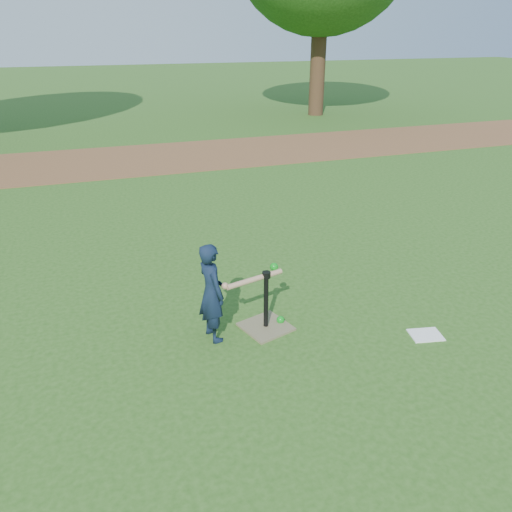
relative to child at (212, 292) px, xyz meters
name	(u,v)px	position (x,y,z in m)	size (l,w,h in m)	color
ground	(230,338)	(0.14, -0.07, -0.48)	(80.00, 80.00, 0.00)	#285116
dirt_strip	(137,159)	(0.14, 7.43, -0.48)	(24.00, 3.00, 0.01)	brown
child	(212,292)	(0.00, 0.00, 0.00)	(0.35, 0.23, 0.97)	#101D32
wiffle_ball_ground	(281,320)	(0.70, 0.02, -0.44)	(0.08, 0.08, 0.08)	#0D9218
clipboard	(426,335)	(1.94, -0.64, -0.48)	(0.30, 0.23, 0.01)	white
batting_tee	(266,318)	(0.53, -0.01, -0.37)	(0.54, 0.54, 0.61)	#766B4B
swing_action	(256,277)	(0.43, -0.01, 0.09)	(0.63, 0.25, 0.11)	tan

